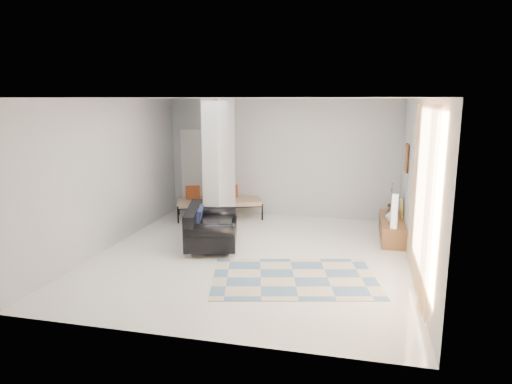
# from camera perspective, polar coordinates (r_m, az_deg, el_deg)

# --- Properties ---
(floor) EXTENTS (6.00, 6.00, 0.00)m
(floor) POSITION_cam_1_polar(r_m,az_deg,el_deg) (8.34, -0.51, -7.96)
(floor) COLOR white
(floor) RESTS_ON ground
(ceiling) EXTENTS (6.00, 6.00, 0.00)m
(ceiling) POSITION_cam_1_polar(r_m,az_deg,el_deg) (7.86, -0.55, 11.67)
(ceiling) COLOR white
(ceiling) RESTS_ON wall_back
(wall_back) EXTENTS (6.00, 0.00, 6.00)m
(wall_back) POSITION_cam_1_polar(r_m,az_deg,el_deg) (10.88, 3.22, 4.23)
(wall_back) COLOR #AEB0B3
(wall_back) RESTS_ON ground
(wall_front) EXTENTS (6.00, 0.00, 6.00)m
(wall_front) POSITION_cam_1_polar(r_m,az_deg,el_deg) (5.18, -8.42, -4.08)
(wall_front) COLOR #AEB0B3
(wall_front) RESTS_ON ground
(wall_left) EXTENTS (0.00, 6.00, 6.00)m
(wall_left) POSITION_cam_1_polar(r_m,az_deg,el_deg) (9.02, -17.76, 2.18)
(wall_left) COLOR #AEB0B3
(wall_left) RESTS_ON ground
(wall_right) EXTENTS (0.00, 6.00, 6.00)m
(wall_right) POSITION_cam_1_polar(r_m,az_deg,el_deg) (7.81, 19.48, 0.67)
(wall_right) COLOR #AEB0B3
(wall_right) RESTS_ON ground
(partition_column) EXTENTS (0.35, 1.20, 2.80)m
(partition_column) POSITION_cam_1_polar(r_m,az_deg,el_deg) (9.79, -4.58, 3.39)
(partition_column) COLOR #B7BCBF
(partition_column) RESTS_ON floor
(hallway_door) EXTENTS (0.85, 0.06, 2.04)m
(hallway_door) POSITION_cam_1_polar(r_m,az_deg,el_deg) (11.45, -7.26, 2.60)
(hallway_door) COLOR silver
(hallway_door) RESTS_ON floor
(curtain) EXTENTS (0.00, 2.55, 2.55)m
(curtain) POSITION_cam_1_polar(r_m,az_deg,el_deg) (6.67, 19.85, -0.69)
(curtain) COLOR #FEAA42
(curtain) RESTS_ON wall_right
(wall_art) EXTENTS (0.04, 0.45, 0.55)m
(wall_art) POSITION_cam_1_polar(r_m,az_deg,el_deg) (9.44, 18.34, 4.07)
(wall_art) COLOR #3D1F10
(wall_art) RESTS_ON wall_right
(media_console) EXTENTS (0.45, 1.66, 0.80)m
(media_console) POSITION_cam_1_polar(r_m,az_deg,el_deg) (9.71, 16.62, -4.35)
(media_console) COLOR brown
(media_console) RESTS_ON floor
(loveseat) EXTENTS (1.27, 1.74, 0.76)m
(loveseat) POSITION_cam_1_polar(r_m,az_deg,el_deg) (8.81, -5.91, -4.51)
(loveseat) COLOR silver
(loveseat) RESTS_ON floor
(daybed) EXTENTS (2.14, 1.50, 0.77)m
(daybed) POSITION_cam_1_polar(r_m,az_deg,el_deg) (10.90, -4.73, -1.06)
(daybed) COLOR black
(daybed) RESTS_ON floor
(area_rug) EXTENTS (2.88, 2.25, 0.01)m
(area_rug) POSITION_cam_1_polar(r_m,az_deg,el_deg) (7.37, 4.78, -10.63)
(area_rug) COLOR #C2B794
(area_rug) RESTS_ON floor
(cylinder_lamp) EXTENTS (0.12, 0.12, 0.65)m
(cylinder_lamp) POSITION_cam_1_polar(r_m,az_deg,el_deg) (8.91, 16.92, -2.32)
(cylinder_lamp) COLOR white
(cylinder_lamp) RESTS_ON media_console
(bronze_figurine) EXTENTS (0.12, 0.12, 0.22)m
(bronze_figurine) POSITION_cam_1_polar(r_m,az_deg,el_deg) (10.02, 16.31, -2.04)
(bronze_figurine) COLOR #342617
(bronze_figurine) RESTS_ON media_console
(vase) EXTENTS (0.21, 0.21, 0.22)m
(vase) POSITION_cam_1_polar(r_m,az_deg,el_deg) (9.50, 16.46, -2.79)
(vase) COLOR silver
(vase) RESTS_ON media_console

